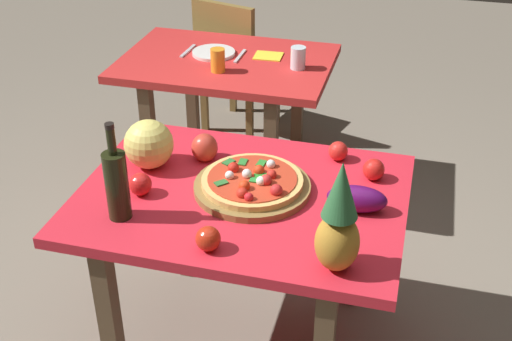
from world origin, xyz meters
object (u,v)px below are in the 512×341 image
at_px(melon, 149,144).
at_px(napkin_folded, 268,56).
at_px(drinking_glass_juice, 218,60).
at_px(knife_utensil, 240,56).
at_px(background_table, 227,79).
at_px(pizza, 253,181).
at_px(tomato_at_corner, 338,151).
at_px(drinking_glass_water, 298,58).
at_px(tomato_by_bottle, 140,184).
at_px(dining_chair, 234,59).
at_px(pizza_board, 252,187).
at_px(bell_pepper, 205,148).
at_px(tomato_near_board, 374,170).
at_px(dinner_plate, 214,53).
at_px(pineapple_left, 339,223).
at_px(tomato_beside_pepper, 208,239).
at_px(eggplant, 357,198).
at_px(fork_utensil, 188,51).
at_px(display_table, 242,216).

relative_size(melon, napkin_folded, 1.29).
xyz_separation_m(drinking_glass_juice, knife_utensil, (0.05, 0.21, -0.05)).
xyz_separation_m(background_table, pizza, (0.45, -1.14, 0.15)).
height_order(melon, tomato_at_corner, melon).
bearing_deg(drinking_glass_water, tomato_by_bottle, -103.27).
distance_m(dining_chair, tomato_at_corner, 1.69).
bearing_deg(pizza, dining_chair, 108.76).
distance_m(pizza_board, bell_pepper, 0.28).
height_order(tomato_near_board, tomato_by_bottle, tomato_by_bottle).
bearing_deg(tomato_by_bottle, tomato_at_corner, 33.48).
relative_size(pizza, drinking_glass_water, 3.24).
bearing_deg(tomato_by_bottle, dinner_plate, 97.12).
height_order(pineapple_left, tomato_at_corner, pineapple_left).
bearing_deg(tomato_beside_pepper, eggplant, 39.01).
xyz_separation_m(melon, knife_utensil, (0.02, 1.12, -0.09)).
distance_m(melon, fork_utensil, 1.15).
bearing_deg(tomato_at_corner, tomato_beside_pepper, -114.80).
height_order(display_table, pizza_board, pizza_board).
bearing_deg(napkin_folded, eggplant, -63.84).
xyz_separation_m(pineapple_left, drinking_glass_juice, (-0.78, 1.32, -0.10)).
bearing_deg(tomato_at_corner, dining_chair, 120.22).
height_order(pizza, drinking_glass_juice, drinking_glass_juice).
bearing_deg(bell_pepper, display_table, -43.79).
distance_m(pizza_board, melon, 0.42).
distance_m(tomato_by_bottle, knife_utensil, 1.31).
relative_size(tomato_by_bottle, drinking_glass_water, 0.73).
bearing_deg(pineapple_left, knife_utensil, 115.63).
distance_m(eggplant, tomato_at_corner, 0.33).
height_order(dining_chair, pizza_board, dining_chair).
bearing_deg(knife_utensil, tomato_near_board, -51.49).
distance_m(pineapple_left, fork_utensil, 1.84).
relative_size(dining_chair, pizza_board, 2.09).
xyz_separation_m(background_table, eggplant, (0.81, -1.16, 0.15)).
bearing_deg(pizza_board, tomato_beside_pepper, -96.76).
height_order(drinking_glass_juice, napkin_folded, drinking_glass_juice).
height_order(display_table, drinking_glass_water, drinking_glass_water).
xyz_separation_m(eggplant, fork_utensil, (-1.03, 1.21, -0.04)).
height_order(tomato_at_corner, drinking_glass_juice, drinking_glass_juice).
relative_size(bell_pepper, tomato_near_board, 1.39).
distance_m(display_table, bell_pepper, 0.31).
xyz_separation_m(background_table, drinking_glass_juice, (0.01, -0.16, 0.16)).
distance_m(pizza_board, napkin_folded, 1.25).
relative_size(pizza, tomato_at_corner, 4.82).
bearing_deg(bell_pepper, pineapple_left, -41.24).
height_order(bell_pepper, drinking_glass_juice, drinking_glass_juice).
distance_m(eggplant, dinner_plate, 1.50).
bearing_deg(tomato_near_board, drinking_glass_water, 116.74).
relative_size(background_table, drinking_glass_water, 9.71).
xyz_separation_m(eggplant, tomato_at_corner, (-0.11, 0.31, -0.01)).
relative_size(pizza, drinking_glass_juice, 3.11).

